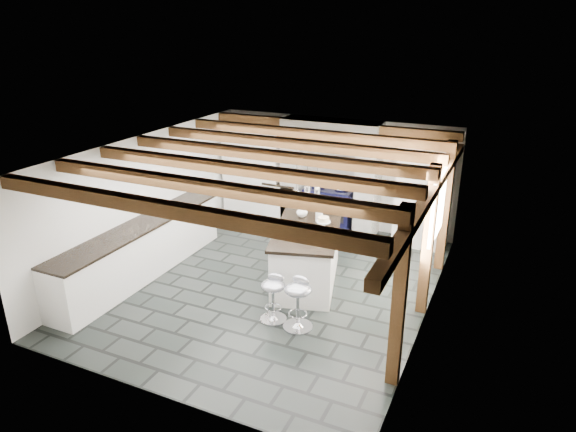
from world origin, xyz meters
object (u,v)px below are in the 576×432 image
at_px(range_cooker, 329,208).
at_px(bar_stool_far, 273,293).
at_px(kitchen_island, 307,254).
at_px(bar_stool_near, 298,297).

height_order(range_cooker, bar_stool_far, range_cooker).
bearing_deg(kitchen_island, range_cooker, 85.94).
relative_size(kitchen_island, bar_stool_far, 2.96).
bearing_deg(range_cooker, bar_stool_far, -82.31).
height_order(bar_stool_near, bar_stool_far, bar_stool_near).
bearing_deg(bar_stool_near, kitchen_island, 115.37).
height_order(range_cooker, kitchen_island, kitchen_island).
distance_m(kitchen_island, bar_stool_near, 1.42).
bearing_deg(bar_stool_near, range_cooker, 111.37).
xyz_separation_m(range_cooker, kitchen_island, (0.47, -2.33, 0.03)).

